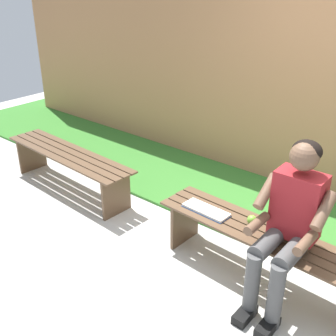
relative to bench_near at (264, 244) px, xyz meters
The scene contains 8 objects.
ground_plane 1.61m from the bench_near, 39.65° to the left, with size 10.00×7.00×0.04m, color beige.
grass_strip 1.74m from the bench_near, 45.12° to the right, with size 9.00×1.72×0.03m, color #387A2D.
brick_wall 2.11m from the bench_near, 74.28° to the right, with size 9.50×0.24×2.73m, color #B27A51.
bench_near is the anchor object (origin of this frame).
bench_far 2.41m from the bench_near, ahead, with size 1.84×0.48×0.46m.
person_seated 0.41m from the bench_near, 154.11° to the left, with size 0.50×0.69×1.26m.
apple 0.21m from the bench_near, 17.10° to the right, with size 0.08×0.08×0.08m, color #72B738.
book_open 0.54m from the bench_near, ahead, with size 0.42×0.18×0.02m.
Camera 1 is at (-1.12, 2.51, 2.28)m, focal length 44.29 mm.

